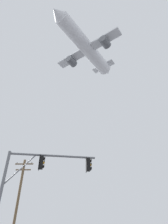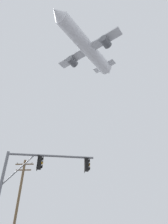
% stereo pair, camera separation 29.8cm
% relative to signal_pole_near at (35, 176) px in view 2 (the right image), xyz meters
% --- Properties ---
extents(signal_pole_near, '(6.07, 1.32, 6.46)m').
position_rel_signal_pole_near_xyz_m(signal_pole_near, '(0.00, 0.00, 0.00)').
color(signal_pole_near, slate).
rests_on(signal_pole_near, ground).
extents(utility_pole, '(2.20, 0.28, 9.15)m').
position_rel_signal_pole_near_xyz_m(utility_pole, '(-4.36, 9.54, 0.02)').
color(utility_pole, brown).
rests_on(utility_pole, ground).
extents(airplane, '(19.59, 25.18, 7.67)m').
position_rel_signal_pole_near_xyz_m(airplane, '(3.09, 23.84, 43.44)').
color(airplane, white).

